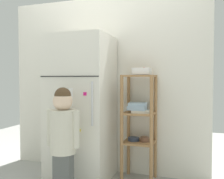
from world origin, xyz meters
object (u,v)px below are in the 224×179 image
refrigerator (81,108)px  child_standing (63,131)px  fruit_bin (142,71)px  pantry_shelf_unit (139,118)px

refrigerator → child_standing: refrigerator is taller
child_standing → fruit_bin: bearing=43.7°
refrigerator → fruit_bin: refrigerator is taller
refrigerator → child_standing: 0.51m
child_standing → refrigerator: bearing=95.1°
refrigerator → child_standing: (0.04, -0.48, -0.17)m
pantry_shelf_unit → child_standing: bearing=-134.0°
pantry_shelf_unit → fruit_bin: bearing=-23.9°
child_standing → fruit_bin: 1.02m
child_standing → pantry_shelf_unit: 0.84m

